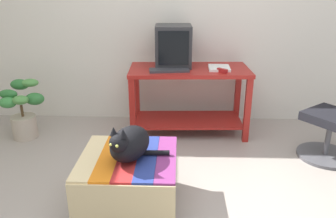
{
  "coord_description": "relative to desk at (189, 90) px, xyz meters",
  "views": [
    {
      "loc": [
        0.08,
        -1.84,
        1.58
      ],
      "look_at": [
        -0.01,
        0.85,
        0.55
      ],
      "focal_mm": 35.79,
      "sensor_mm": 36.0,
      "label": 1
    }
  ],
  "objects": [
    {
      "name": "keyboard",
      "position": [
        -0.21,
        -0.14,
        0.25
      ],
      "size": [
        0.42,
        0.21,
        0.02
      ],
      "primitive_type": "cube",
      "rotation": [
        0.0,
        0.0,
        0.14
      ],
      "color": "#333338",
      "rests_on": "desk"
    },
    {
      "name": "desk",
      "position": [
        0.0,
        0.0,
        0.0
      ],
      "size": [
        1.27,
        0.64,
        0.73
      ],
      "rotation": [
        0.0,
        0.0,
        0.04
      ],
      "color": "maroon",
      "rests_on": "ground_plane"
    },
    {
      "name": "cat",
      "position": [
        -0.44,
        -1.38,
        0.04
      ],
      "size": [
        0.45,
        0.42,
        0.29
      ],
      "rotation": [
        0.0,
        0.0,
        -0.4
      ],
      "color": "black",
      "rests_on": "ottoman_with_blanket"
    },
    {
      "name": "book",
      "position": [
        0.31,
        -0.03,
        0.25
      ],
      "size": [
        0.22,
        0.27,
        0.03
      ],
      "primitive_type": "cube",
      "rotation": [
        0.0,
        0.0,
        -0.03
      ],
      "color": "white",
      "rests_on": "desk"
    },
    {
      "name": "potted_plant",
      "position": [
        -1.75,
        -0.21,
        -0.19
      ],
      "size": [
        0.45,
        0.34,
        0.62
      ],
      "color": "#B7A893",
      "rests_on": "ground_plane"
    },
    {
      "name": "stapler",
      "position": [
        0.32,
        -0.17,
        0.26
      ],
      "size": [
        0.1,
        0.1,
        0.04
      ],
      "primitive_type": "cube",
      "rotation": [
        0.0,
        0.0,
        0.79
      ],
      "color": "#A31E1E",
      "rests_on": "desk"
    },
    {
      "name": "back_wall",
      "position": [
        -0.19,
        0.45,
        0.81
      ],
      "size": [
        8.0,
        0.1,
        2.6
      ],
      "primitive_type": "cube",
      "color": "silver",
      "rests_on": "ground_plane"
    },
    {
      "name": "pen",
      "position": [
        0.3,
        0.04,
        0.24
      ],
      "size": [
        0.11,
        0.1,
        0.01
      ],
      "primitive_type": "cylinder",
      "rotation": [
        0.0,
        1.57,
        2.44
      ],
      "color": "#B7B7BC",
      "rests_on": "desk"
    },
    {
      "name": "tv_monitor",
      "position": [
        -0.17,
        0.09,
        0.45
      ],
      "size": [
        0.39,
        0.39,
        0.43
      ],
      "rotation": [
        0.0,
        0.0,
        0.04
      ],
      "color": "#28282B",
      "rests_on": "desk"
    },
    {
      "name": "ottoman_with_blanket",
      "position": [
        -0.46,
        -1.34,
        -0.28
      ],
      "size": [
        0.69,
        0.68,
        0.41
      ],
      "color": "#7A664C",
      "rests_on": "ground_plane"
    }
  ]
}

